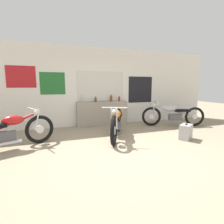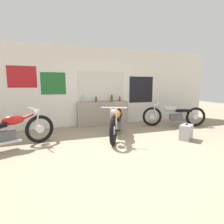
{
  "view_description": "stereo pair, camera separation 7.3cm",
  "coord_description": "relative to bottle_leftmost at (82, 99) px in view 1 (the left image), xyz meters",
  "views": [
    {
      "loc": [
        -1.42,
        -3.21,
        1.45
      ],
      "look_at": [
        0.25,
        1.45,
        0.7
      ],
      "focal_mm": 28.0,
      "sensor_mm": 36.0,
      "label": 1
    },
    {
      "loc": [
        -1.35,
        -3.24,
        1.45
      ],
      "look_at": [
        0.25,
        1.45,
        0.7
      ],
      "focal_mm": 28.0,
      "sensor_mm": 36.0,
      "label": 2
    }
  ],
  "objects": [
    {
      "name": "motorcycle_red",
      "position": [
        -1.98,
        -1.71,
        -0.55
      ],
      "size": [
        1.96,
        0.99,
        0.9
      ],
      "color": "black",
      "rests_on": "ground_plane"
    },
    {
      "name": "motorcycle_orange",
      "position": [
        0.67,
        -1.61,
        -0.55
      ],
      "size": [
        1.06,
        1.92,
        0.93
      ],
      "color": "black",
      "rests_on": "ground_plane"
    },
    {
      "name": "bottle_right_center",
      "position": [
        1.38,
        -0.05,
        -0.01
      ],
      "size": [
        0.06,
        0.06,
        0.22
      ],
      "color": "maroon",
      "rests_on": "sill_counter"
    },
    {
      "name": "bottle_left_center",
      "position": [
        0.48,
        -0.04,
        -0.02
      ],
      "size": [
        0.08,
        0.08,
        0.2
      ],
      "color": "#5B3814",
      "rests_on": "sill_counter"
    },
    {
      "name": "sill_counter",
      "position": [
        0.73,
        -0.03,
        -0.55
      ],
      "size": [
        1.87,
        0.28,
        0.87
      ],
      "color": "gray",
      "rests_on": "ground_plane"
    },
    {
      "name": "wall_back",
      "position": [
        0.37,
        0.15,
        0.42
      ],
      "size": [
        10.0,
        0.07,
        2.8
      ],
      "color": "silver",
      "rests_on": "ground_plane"
    },
    {
      "name": "hard_case_silver",
      "position": [
        2.39,
        -2.43,
        -0.78
      ],
      "size": [
        0.5,
        0.45,
        0.43
      ],
      "color": "#9E9EA3",
      "rests_on": "ground_plane"
    },
    {
      "name": "motorcycle_silver",
      "position": [
        3.11,
        -0.99,
        -0.56
      ],
      "size": [
        2.12,
        0.97,
        0.87
      ],
      "color": "black",
      "rests_on": "ground_plane"
    },
    {
      "name": "bottle_leftmost",
      "position": [
        0.0,
        0.0,
        0.0
      ],
      "size": [
        0.06,
        0.06,
        0.25
      ],
      "color": "#B7B2A8",
      "rests_on": "sill_counter"
    },
    {
      "name": "bottle_center",
      "position": [
        1.07,
        -0.03,
        0.02
      ],
      "size": [
        0.08,
        0.08,
        0.29
      ],
      "color": "#5B3814",
      "rests_on": "sill_counter"
    },
    {
      "name": "ground_plane",
      "position": [
        0.36,
        -2.89,
        -0.98
      ],
      "size": [
        24.0,
        24.0,
        0.0
      ],
      "primitive_type": "plane",
      "color": "gray"
    }
  ]
}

